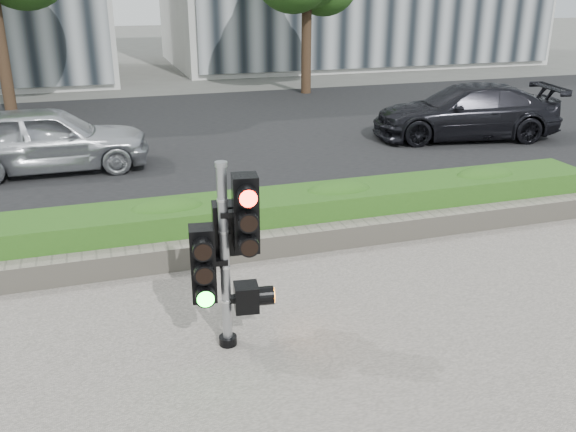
% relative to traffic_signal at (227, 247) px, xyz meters
% --- Properties ---
extents(ground, '(120.00, 120.00, 0.00)m').
position_rel_traffic_signal_xyz_m(ground, '(0.91, 0.22, -1.18)').
color(ground, '#51514C').
rests_on(ground, ground).
extents(road, '(60.00, 13.00, 0.02)m').
position_rel_traffic_signal_xyz_m(road, '(0.91, 10.22, -1.17)').
color(road, black).
rests_on(road, ground).
extents(curb, '(60.00, 0.25, 0.12)m').
position_rel_traffic_signal_xyz_m(curb, '(0.91, 3.37, -1.12)').
color(curb, gray).
rests_on(curb, ground).
extents(stone_wall, '(12.00, 0.32, 0.34)m').
position_rel_traffic_signal_xyz_m(stone_wall, '(0.91, 2.12, -0.98)').
color(stone_wall, gray).
rests_on(stone_wall, sidewalk).
extents(hedge, '(12.00, 1.00, 0.68)m').
position_rel_traffic_signal_xyz_m(hedge, '(0.91, 2.77, -0.81)').
color(hedge, '#4E8F2C').
rests_on(hedge, sidewalk).
extents(traffic_signal, '(0.74, 0.57, 2.08)m').
position_rel_traffic_signal_xyz_m(traffic_signal, '(0.00, 0.00, 0.00)').
color(traffic_signal, black).
rests_on(traffic_signal, sidewalk).
extents(car_silver, '(4.12, 1.66, 1.40)m').
position_rel_traffic_signal_xyz_m(car_silver, '(-2.15, 7.76, -0.46)').
color(car_silver, silver).
rests_on(car_silver, road).
extents(car_dark, '(5.01, 2.84, 1.37)m').
position_rel_traffic_signal_xyz_m(car_dark, '(7.94, 7.72, -0.48)').
color(car_dark, black).
rests_on(car_dark, road).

